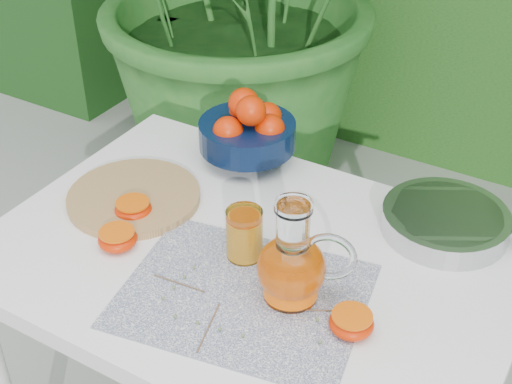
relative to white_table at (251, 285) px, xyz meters
The scene contains 9 objects.
white_table is the anchor object (origin of this frame).
placemat 0.15m from the white_table, 65.27° to the right, with size 0.42×0.33×0.00m, color #0C1448.
cutting_board 0.32m from the white_table, behind, with size 0.28×0.28×0.02m, color #A6834B.
fruit_bowl 0.38m from the white_table, 121.68° to the left, with size 0.29×0.29×0.17m.
juice_pitcher 0.21m from the white_table, 28.37° to the right, with size 0.18×0.15×0.20m.
juice_tumbler 0.13m from the white_table, 105.68° to the right, with size 0.08×0.08×0.10m.
saute_pan 0.41m from the white_table, 40.46° to the left, with size 0.45×0.28×0.05m.
orange_halves 0.15m from the white_table, 137.94° to the right, with size 0.60×0.18×0.04m.
thyme_sprigs 0.18m from the white_table, 67.82° to the right, with size 0.36×0.25×0.01m.
Camera 1 is at (0.56, -0.97, 1.62)m, focal length 50.00 mm.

